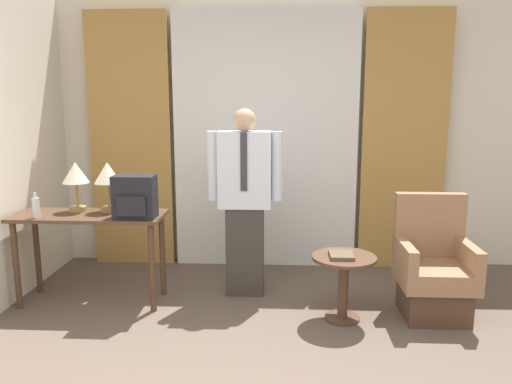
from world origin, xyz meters
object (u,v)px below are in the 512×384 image
Objects in this scene: desk at (90,229)px; table_lamp_right at (107,176)px; backpack at (135,197)px; armchair at (433,273)px; person at (245,196)px; side_table at (344,277)px; book at (341,255)px; bottle_near_edge at (36,207)px; table_lamp_left at (76,176)px.

table_lamp_right is at bearing 37.93° from desk.
backpack reaches higher than armchair.
person is 3.14× the size of side_table.
side_table is at bearing 45.11° from book.
bottle_near_edge is at bearing -166.62° from person.
armchair is at bearing 0.61° from bottle_near_edge.
table_lamp_right reaches higher than desk.
book is (-0.75, -0.16, 0.19)m from armchair.
bottle_near_edge reaches higher than book.
table_lamp_right is 0.44× the size of armchair.
table_lamp_right is 2.05m from book.
desk is 0.47m from table_lamp_right.
backpack is at bearing -37.30° from table_lamp_right.
book is at bearing -3.02° from bottle_near_edge.
bottle_near_edge is at bearing -131.32° from table_lamp_left.
armchair is (2.40, -0.01, -0.59)m from backpack.
desk is at bearing -37.93° from table_lamp_left.
side_table is (1.96, -0.37, -0.72)m from table_lamp_right.
table_lamp_left is 3.06m from armchair.
table_lamp_left reaches higher than armchair.
armchair is at bearing 12.21° from book.
person is at bearing 146.15° from book.
table_lamp_left is 0.63m from backpack.
armchair is (2.83, -0.12, -0.29)m from desk.
table_lamp_left is (-0.14, 0.11, 0.43)m from desk.
table_lamp_left reaches higher than side_table.
table_lamp_right is at bearing -173.49° from person.
backpack reaches higher than desk.
bottle_near_edge is at bearing -152.52° from table_lamp_right.
armchair is at bearing -4.87° from table_lamp_right.
table_lamp_left is at bearing 170.68° from side_table.
desk is 5.88× the size of book.
book is (0.78, -0.52, -0.35)m from person.
armchair is (2.97, -0.23, -0.73)m from table_lamp_left.
desk is 3.60× the size of backpack.
person is (1.29, 0.24, 0.24)m from desk.
backpack is (0.80, 0.04, 0.08)m from bottle_near_edge.
table_lamp_left is at bearing 169.94° from book.
table_lamp_left is at bearing 48.68° from bottle_near_edge.
bottle_near_edge is (-0.51, -0.26, -0.22)m from table_lamp_right.
table_lamp_right reaches higher than backpack.
table_lamp_left is at bearing -174.73° from person.
person is 1.09m from side_table.
table_lamp_left is 0.28m from table_lamp_right.
backpack is 0.21× the size of person.
desk is 2.96× the size of table_lamp_right.
desk is 5.93× the size of bottle_near_edge.
table_lamp_left is 1.22× the size of backpack.
table_lamp_left reaches higher than bottle_near_edge.
book is at bearing -5.88° from backpack.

